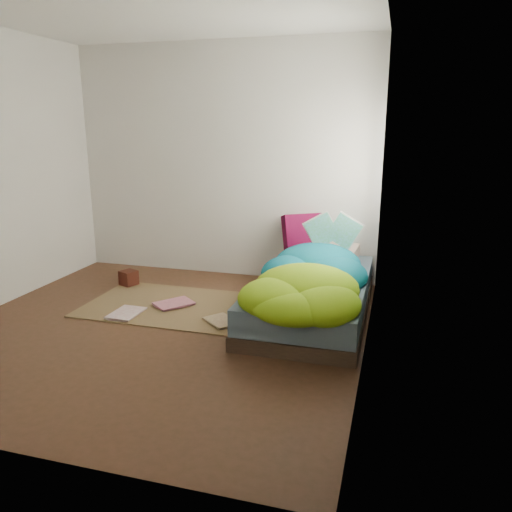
{
  "coord_description": "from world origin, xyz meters",
  "views": [
    {
      "loc": [
        1.92,
        -3.63,
        1.71
      ],
      "look_at": [
        0.67,
        0.75,
        0.51
      ],
      "focal_mm": 35.0,
      "sensor_mm": 36.0,
      "label": 1
    }
  ],
  "objects_px": {
    "bed": "(312,297)",
    "pillow_magenta": "(303,234)",
    "floor_book_a": "(114,312)",
    "open_book": "(333,221)",
    "floor_book_b": "(168,300)",
    "wooden_box": "(129,278)"
  },
  "relations": [
    {
      "from": "floor_book_b",
      "to": "open_book",
      "type": "bearing_deg",
      "value": 57.02
    },
    {
      "from": "floor_book_a",
      "to": "floor_book_b",
      "type": "relative_size",
      "value": 0.98
    },
    {
      "from": "floor_book_a",
      "to": "bed",
      "type": "bearing_deg",
      "value": 18.16
    },
    {
      "from": "pillow_magenta",
      "to": "wooden_box",
      "type": "height_order",
      "value": "pillow_magenta"
    },
    {
      "from": "bed",
      "to": "pillow_magenta",
      "type": "height_order",
      "value": "pillow_magenta"
    },
    {
      "from": "open_book",
      "to": "wooden_box",
      "type": "xyz_separation_m",
      "value": [
        -2.19,
        -0.11,
        -0.73
      ]
    },
    {
      "from": "pillow_magenta",
      "to": "open_book",
      "type": "distance_m",
      "value": 0.7
    },
    {
      "from": "wooden_box",
      "to": "floor_book_b",
      "type": "distance_m",
      "value": 0.76
    },
    {
      "from": "pillow_magenta",
      "to": "floor_book_b",
      "type": "bearing_deg",
      "value": -171.29
    },
    {
      "from": "bed",
      "to": "open_book",
      "type": "relative_size",
      "value": 4.39
    },
    {
      "from": "open_book",
      "to": "floor_book_b",
      "type": "xyz_separation_m",
      "value": [
        -1.54,
        -0.5,
        -0.79
      ]
    },
    {
      "from": "wooden_box",
      "to": "floor_book_a",
      "type": "bearing_deg",
      "value": -69.16
    },
    {
      "from": "open_book",
      "to": "floor_book_a",
      "type": "xyz_separation_m",
      "value": [
        -1.89,
        -0.92,
        -0.79
      ]
    },
    {
      "from": "bed",
      "to": "pillow_magenta",
      "type": "xyz_separation_m",
      "value": [
        -0.26,
        0.91,
        0.39
      ]
    },
    {
      "from": "bed",
      "to": "floor_book_a",
      "type": "bearing_deg",
      "value": -163.32
    },
    {
      "from": "pillow_magenta",
      "to": "open_book",
      "type": "bearing_deg",
      "value": -86.14
    },
    {
      "from": "bed",
      "to": "open_book",
      "type": "xyz_separation_m",
      "value": [
        0.12,
        0.39,
        0.65
      ]
    },
    {
      "from": "pillow_magenta",
      "to": "floor_book_a",
      "type": "height_order",
      "value": "pillow_magenta"
    },
    {
      "from": "bed",
      "to": "open_book",
      "type": "distance_m",
      "value": 0.77
    },
    {
      "from": "pillow_magenta",
      "to": "floor_book_a",
      "type": "bearing_deg",
      "value": -168.86
    },
    {
      "from": "floor_book_a",
      "to": "floor_book_b",
      "type": "height_order",
      "value": "floor_book_b"
    },
    {
      "from": "floor_book_a",
      "to": "floor_book_b",
      "type": "distance_m",
      "value": 0.55
    }
  ]
}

